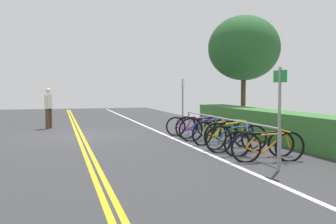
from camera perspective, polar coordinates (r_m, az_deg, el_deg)
The scene contains 18 objects.
ground_plane at distance 13.64m, azimuth -13.35°, elevation -3.53°, with size 35.20×13.00×0.05m, color #353538.
centre_line_yellow_inner at distance 13.64m, azimuth -13.69°, elevation -3.43°, with size 31.68×0.10×0.00m, color gold.
centre_line_yellow_outer at distance 13.65m, azimuth -13.01°, elevation -3.41°, with size 31.68×0.10×0.00m, color gold.
bike_lane_stripe_white at distance 14.10m, azimuth -1.36°, elevation -3.10°, with size 31.68×0.12×0.00m, color white.
bike_rack at distance 10.84m, azimuth 8.33°, elevation -1.95°, with size 5.88×0.05×0.82m.
bicycle_0 at distance 13.03m, azimuth 3.54°, elevation -2.19°, with size 0.67×1.69×0.71m.
bicycle_1 at distance 12.51m, azimuth 4.94°, elevation -2.29°, with size 0.46×1.75×0.78m.
bicycle_2 at distance 11.74m, azimuth 6.07°, elevation -2.67°, with size 0.65×1.76×0.79m.
bicycle_3 at distance 11.21m, azimuth 7.27°, elevation -3.09°, with size 0.55×1.66×0.75m.
bicycle_4 at distance 10.50m, azimuth 9.41°, elevation -3.44°, with size 0.59×1.74×0.79m.
bicycle_5 at distance 9.88m, azimuth 10.43°, elevation -4.00°, with size 0.46×1.72×0.76m.
bicycle_6 at distance 9.36m, azimuth 13.70°, elevation -4.68°, with size 0.60×1.69×0.68m.
bicycle_7 at distance 8.73m, azimuth 15.00°, elevation -5.15°, with size 0.48×1.71×0.73m.
pedestrian at distance 16.05m, azimuth -17.78°, elevation 0.98°, with size 0.45×0.32×1.67m.
sign_post_near at distance 14.09m, azimuth 2.25°, elevation 1.87°, with size 0.36×0.06×2.00m.
sign_post_far at distance 7.74m, azimuth 16.65°, elevation 0.53°, with size 0.36×0.08×2.08m.
hedge_backdrop at distance 10.71m, azimuth 22.29°, elevation -3.03°, with size 14.83×1.11×0.93m, color #387533.
tree_near_left at distance 16.87m, azimuth 11.50°, elevation 9.52°, with size 3.12×3.12×4.82m.
Camera 1 is at (13.52, -0.69, 1.66)m, focal length 39.93 mm.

